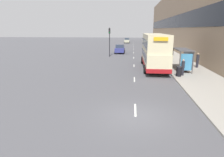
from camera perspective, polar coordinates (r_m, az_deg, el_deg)
name	(u,v)px	position (r m, az deg, el deg)	size (l,w,h in m)	color
ground_plane	(136,116)	(11.78, 6.74, -10.68)	(220.00, 220.00, 0.00)	#515156
pavement	(161,50)	(49.92, 13.71, 8.01)	(5.00, 93.00, 0.14)	#A39E93
terrace_facade	(180,19)	(50.43, 18.86, 15.82)	(3.10, 93.00, 14.37)	#9E846B
lane_mark_0	(135,110)	(12.65, 6.68, -8.87)	(0.12, 2.00, 0.01)	silver
lane_mark_1	(134,79)	(20.05, 6.42, -0.25)	(0.12, 2.00, 0.01)	silver
lane_mark_2	(134,66)	(27.66, 6.30, 3.68)	(0.12, 2.00, 0.01)	silver
lane_mark_3	(134,58)	(35.34, 6.23, 5.91)	(0.12, 2.00, 0.01)	silver
lane_mark_4	(134,53)	(43.05, 6.19, 7.34)	(0.12, 2.00, 0.01)	silver
lane_mark_5	(133,49)	(50.79, 6.15, 8.34)	(0.12, 2.00, 0.01)	silver
lane_mark_6	(133,47)	(58.54, 6.13, 9.07)	(0.12, 2.00, 0.01)	silver
lane_mark_7	(133,45)	(66.29, 6.11, 9.64)	(0.12, 2.00, 0.01)	silver
lane_mark_8	(133,43)	(74.05, 6.10, 10.08)	(0.12, 2.00, 0.01)	silver
bus_shelter	(185,56)	(24.74, 20.03, 6.11)	(1.60, 4.20, 2.48)	#4C4C51
double_decker_bus_near	(154,50)	(25.80, 12.01, 7.84)	(2.85, 10.78, 4.30)	beige
car_0	(127,40)	(73.45, 4.28, 10.79)	(1.96, 4.02, 1.84)	#B7B799
car_1	(120,49)	(41.84, 2.26, 8.43)	(2.07, 3.91, 1.80)	navy
pedestrian_at_shelter	(198,60)	(27.53, 23.26, 4.87)	(0.37, 0.37, 1.85)	#23232D
pedestrian_1	(183,67)	(22.20, 19.59, 3.07)	(0.34, 0.34, 1.71)	#23232D
litter_bin	(179,71)	(21.67, 18.56, 1.98)	(0.55, 0.55, 1.05)	black
traffic_light_far_kerb	(110,37)	(36.41, -0.72, 11.66)	(0.30, 0.32, 5.13)	black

